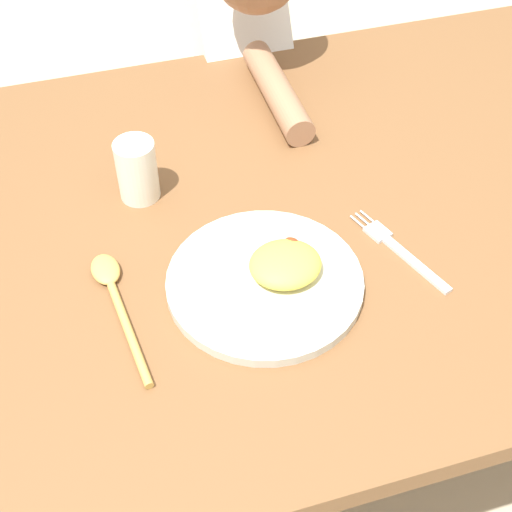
% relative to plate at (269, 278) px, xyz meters
% --- Properties ---
extents(ground_plane, '(8.00, 8.00, 0.00)m').
position_rel_plate_xyz_m(ground_plane, '(-0.01, 0.14, -0.73)').
color(ground_plane, tan).
extents(dining_table, '(1.48, 0.92, 0.72)m').
position_rel_plate_xyz_m(dining_table, '(-0.01, 0.14, -0.12)').
color(dining_table, brown).
rests_on(dining_table, ground_plane).
extents(plate, '(0.27, 0.27, 0.05)m').
position_rel_plate_xyz_m(plate, '(0.00, 0.00, 0.00)').
color(plate, beige).
rests_on(plate, dining_table).
extents(fork, '(0.08, 0.19, 0.01)m').
position_rel_plate_xyz_m(fork, '(0.20, 0.01, -0.01)').
color(fork, silver).
rests_on(fork, dining_table).
extents(spoon, '(0.05, 0.24, 0.02)m').
position_rel_plate_xyz_m(spoon, '(-0.21, 0.04, -0.01)').
color(spoon, tan).
rests_on(spoon, dining_table).
extents(drinking_cup, '(0.06, 0.06, 0.10)m').
position_rel_plate_xyz_m(drinking_cup, '(-0.14, 0.23, 0.04)').
color(drinking_cup, white).
rests_on(drinking_cup, dining_table).
extents(person, '(0.18, 0.53, 1.00)m').
position_rel_plate_xyz_m(person, '(0.14, 0.65, -0.19)').
color(person, '#3B4E63').
rests_on(person, ground_plane).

